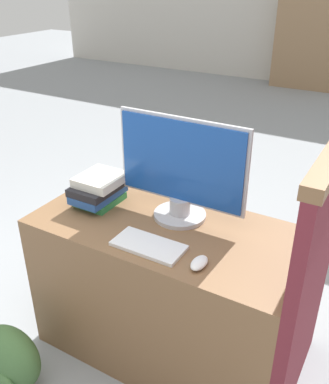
{
  "coord_description": "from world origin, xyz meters",
  "views": [
    {
      "loc": [
        0.81,
        -1.11,
        1.77
      ],
      "look_at": [
        0.01,
        0.28,
        0.93
      ],
      "focal_mm": 40.0,
      "sensor_mm": 36.0,
      "label": 1
    }
  ],
  "objects_px": {
    "monitor": "(181,170)",
    "keyboard": "(149,246)",
    "backpack": "(9,359)",
    "mouse": "(199,263)",
    "book_stack": "(99,189)"
  },
  "relations": [
    {
      "from": "monitor",
      "to": "keyboard",
      "type": "xyz_separation_m",
      "value": [
        0.01,
        -0.28,
        -0.23
      ]
    },
    {
      "from": "monitor",
      "to": "backpack",
      "type": "height_order",
      "value": "monitor"
    },
    {
      "from": "keyboard",
      "to": "backpack",
      "type": "height_order",
      "value": "keyboard"
    },
    {
      "from": "mouse",
      "to": "backpack",
      "type": "relative_size",
      "value": 0.31
    },
    {
      "from": "book_stack",
      "to": "backpack",
      "type": "distance_m",
      "value": 0.9
    },
    {
      "from": "monitor",
      "to": "keyboard",
      "type": "relative_size",
      "value": 2.05
    },
    {
      "from": "keyboard",
      "to": "backpack",
      "type": "xyz_separation_m",
      "value": [
        -0.54,
        -0.39,
        -0.59
      ]
    },
    {
      "from": "keyboard",
      "to": "book_stack",
      "type": "relative_size",
      "value": 1.11
    },
    {
      "from": "mouse",
      "to": "backpack",
      "type": "height_order",
      "value": "mouse"
    },
    {
      "from": "backpack",
      "to": "keyboard",
      "type": "bearing_deg",
      "value": 35.84
    },
    {
      "from": "keyboard",
      "to": "book_stack",
      "type": "height_order",
      "value": "book_stack"
    },
    {
      "from": "monitor",
      "to": "book_stack",
      "type": "height_order",
      "value": "monitor"
    },
    {
      "from": "mouse",
      "to": "backpack",
      "type": "distance_m",
      "value": 1.05
    },
    {
      "from": "keyboard",
      "to": "mouse",
      "type": "relative_size",
      "value": 2.95
    },
    {
      "from": "monitor",
      "to": "mouse",
      "type": "distance_m",
      "value": 0.44
    }
  ]
}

